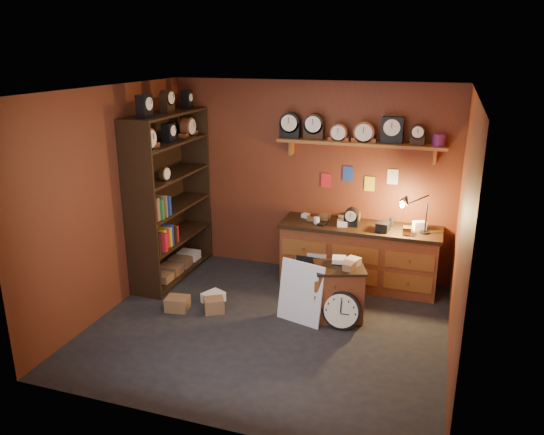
% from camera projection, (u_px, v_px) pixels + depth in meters
% --- Properties ---
extents(floor, '(4.00, 4.00, 0.00)m').
position_uv_depth(floor, '(269.00, 326.00, 6.21)').
color(floor, black).
rests_on(floor, ground).
extents(room_shell, '(4.02, 3.62, 2.71)m').
position_uv_depth(room_shell, '(276.00, 181.00, 5.77)').
color(room_shell, maroon).
rests_on(room_shell, ground).
extents(shelving_unit, '(0.47, 1.60, 2.58)m').
position_uv_depth(shelving_unit, '(168.00, 190.00, 7.25)').
color(shelving_unit, black).
rests_on(shelving_unit, ground).
extents(workbench, '(2.12, 0.66, 1.36)m').
position_uv_depth(workbench, '(359.00, 252.00, 7.16)').
color(workbench, brown).
rests_on(workbench, ground).
extents(low_cabinet, '(0.71, 0.66, 0.75)m').
position_uv_depth(low_cabinet, '(339.00, 289.00, 6.32)').
color(low_cabinet, brown).
rests_on(low_cabinet, ground).
extents(big_round_clock, '(0.45, 0.16, 0.45)m').
position_uv_depth(big_round_clock, '(341.00, 310.00, 6.10)').
color(big_round_clock, black).
rests_on(big_round_clock, ground).
extents(white_panel, '(0.59, 0.30, 0.75)m').
position_uv_depth(white_panel, '(300.00, 320.00, 6.33)').
color(white_panel, silver).
rests_on(white_panel, ground).
extents(mini_fridge, '(0.52, 0.54, 0.50)m').
position_uv_depth(mini_fridge, '(315.00, 264.00, 7.34)').
color(mini_fridge, silver).
rests_on(mini_fridge, ground).
extents(floor_box_a, '(0.30, 0.27, 0.17)m').
position_uv_depth(floor_box_a, '(178.00, 304.00, 6.57)').
color(floor_box_a, brown).
rests_on(floor_box_a, ground).
extents(floor_box_b, '(0.30, 0.32, 0.13)m').
position_uv_depth(floor_box_b, '(213.00, 297.00, 6.78)').
color(floor_box_b, white).
rests_on(floor_box_b, ground).
extents(floor_box_c, '(0.30, 0.29, 0.18)m').
position_uv_depth(floor_box_c, '(214.00, 305.00, 6.52)').
color(floor_box_c, brown).
rests_on(floor_box_c, ground).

